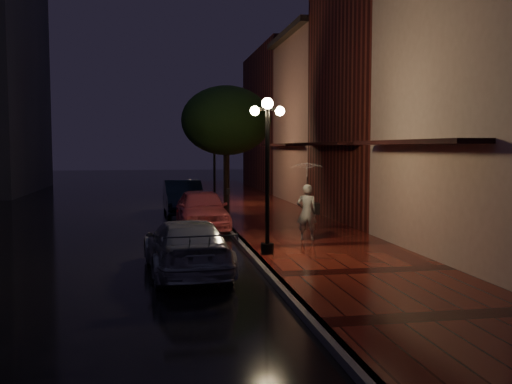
{
  "coord_description": "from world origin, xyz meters",
  "views": [
    {
      "loc": [
        -2.7,
        -20.34,
        3.11
      ],
      "look_at": [
        1.13,
        1.12,
        1.4
      ],
      "focal_mm": 40.0,
      "sensor_mm": 36.0,
      "label": 1
    }
  ],
  "objects_px": {
    "streetlamp_far": "(214,157)",
    "pink_car": "(202,209)",
    "parking_meter": "(228,202)",
    "woman_with_umbrella": "(307,188)",
    "silver_car": "(186,247)",
    "streetlamp_near": "(267,166)",
    "navy_car": "(183,197)",
    "street_tree": "(226,123)"
  },
  "relations": [
    {
      "from": "pink_car",
      "to": "woman_with_umbrella",
      "type": "distance_m",
      "value": 5.24
    },
    {
      "from": "street_tree",
      "to": "parking_meter",
      "type": "xyz_separation_m",
      "value": [
        -0.46,
        -4.1,
        -3.28
      ]
    },
    {
      "from": "parking_meter",
      "to": "streetlamp_near",
      "type": "bearing_deg",
      "value": -98.41
    },
    {
      "from": "street_tree",
      "to": "woman_with_umbrella",
      "type": "distance_m",
      "value": 9.3
    },
    {
      "from": "streetlamp_far",
      "to": "pink_car",
      "type": "xyz_separation_m",
      "value": [
        -1.29,
        -7.71,
        -1.83
      ]
    },
    {
      "from": "silver_car",
      "to": "parking_meter",
      "type": "xyz_separation_m",
      "value": [
        2.11,
        8.27,
        0.29
      ]
    },
    {
      "from": "silver_car",
      "to": "woman_with_umbrella",
      "type": "bearing_deg",
      "value": -143.35
    },
    {
      "from": "navy_car",
      "to": "woman_with_umbrella",
      "type": "bearing_deg",
      "value": -71.14
    },
    {
      "from": "pink_car",
      "to": "navy_car",
      "type": "height_order",
      "value": "navy_car"
    },
    {
      "from": "pink_car",
      "to": "silver_car",
      "type": "bearing_deg",
      "value": -99.25
    },
    {
      "from": "streetlamp_far",
      "to": "woman_with_umbrella",
      "type": "height_order",
      "value": "streetlamp_far"
    },
    {
      "from": "silver_car",
      "to": "navy_car",
      "type": "bearing_deg",
      "value": -97.01
    },
    {
      "from": "streetlamp_far",
      "to": "streetlamp_near",
      "type": "bearing_deg",
      "value": -90.0
    },
    {
      "from": "pink_car",
      "to": "woman_with_umbrella",
      "type": "xyz_separation_m",
      "value": [
        3.01,
        -4.15,
        1.04
      ]
    },
    {
      "from": "streetlamp_near",
      "to": "woman_with_umbrella",
      "type": "relative_size",
      "value": 1.72
    },
    {
      "from": "navy_car",
      "to": "silver_car",
      "type": "distance_m",
      "value": 12.63
    },
    {
      "from": "street_tree",
      "to": "silver_car",
      "type": "distance_m",
      "value": 13.13
    },
    {
      "from": "streetlamp_far",
      "to": "pink_car",
      "type": "distance_m",
      "value": 8.03
    },
    {
      "from": "streetlamp_far",
      "to": "woman_with_umbrella",
      "type": "distance_m",
      "value": 12.01
    },
    {
      "from": "pink_car",
      "to": "parking_meter",
      "type": "bearing_deg",
      "value": 26.98
    },
    {
      "from": "street_tree",
      "to": "streetlamp_far",
      "type": "bearing_deg",
      "value": 94.91
    },
    {
      "from": "streetlamp_far",
      "to": "parking_meter",
      "type": "xyz_separation_m",
      "value": [
        -0.2,
        -7.11,
        -1.64
      ]
    },
    {
      "from": "streetlamp_near",
      "to": "streetlamp_far",
      "type": "height_order",
      "value": "same"
    },
    {
      "from": "woman_with_umbrella",
      "to": "pink_car",
      "type": "bearing_deg",
      "value": -37.94
    },
    {
      "from": "woman_with_umbrella",
      "to": "street_tree",
      "type": "bearing_deg",
      "value": -64.54
    },
    {
      "from": "pink_car",
      "to": "woman_with_umbrella",
      "type": "height_order",
      "value": "woman_with_umbrella"
    },
    {
      "from": "streetlamp_far",
      "to": "navy_car",
      "type": "bearing_deg",
      "value": -122.45
    },
    {
      "from": "street_tree",
      "to": "pink_car",
      "type": "distance_m",
      "value": 6.05
    },
    {
      "from": "streetlamp_far",
      "to": "navy_car",
      "type": "relative_size",
      "value": 0.9
    },
    {
      "from": "parking_meter",
      "to": "silver_car",
      "type": "bearing_deg",
      "value": -114.35
    },
    {
      "from": "pink_car",
      "to": "navy_car",
      "type": "xyz_separation_m",
      "value": [
        -0.46,
        4.94,
        0.02
      ]
    },
    {
      "from": "streetlamp_near",
      "to": "street_tree",
      "type": "distance_m",
      "value": 11.12
    },
    {
      "from": "street_tree",
      "to": "parking_meter",
      "type": "relative_size",
      "value": 4.33
    },
    {
      "from": "silver_car",
      "to": "parking_meter",
      "type": "distance_m",
      "value": 8.54
    },
    {
      "from": "streetlamp_far",
      "to": "parking_meter",
      "type": "distance_m",
      "value": 7.3
    },
    {
      "from": "street_tree",
      "to": "parking_meter",
      "type": "bearing_deg",
      "value": -96.38
    },
    {
      "from": "streetlamp_near",
      "to": "parking_meter",
      "type": "xyz_separation_m",
      "value": [
        -0.2,
        6.89,
        -1.64
      ]
    },
    {
      "from": "streetlamp_near",
      "to": "navy_car",
      "type": "xyz_separation_m",
      "value": [
        -1.76,
        11.23,
        -1.81
      ]
    },
    {
      "from": "street_tree",
      "to": "woman_with_umbrella",
      "type": "height_order",
      "value": "street_tree"
    },
    {
      "from": "pink_car",
      "to": "woman_with_umbrella",
      "type": "bearing_deg",
      "value": -55.79
    },
    {
      "from": "silver_car",
      "to": "streetlamp_near",
      "type": "bearing_deg",
      "value": -153.6
    },
    {
      "from": "street_tree",
      "to": "navy_car",
      "type": "distance_m",
      "value": 4.01
    }
  ]
}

